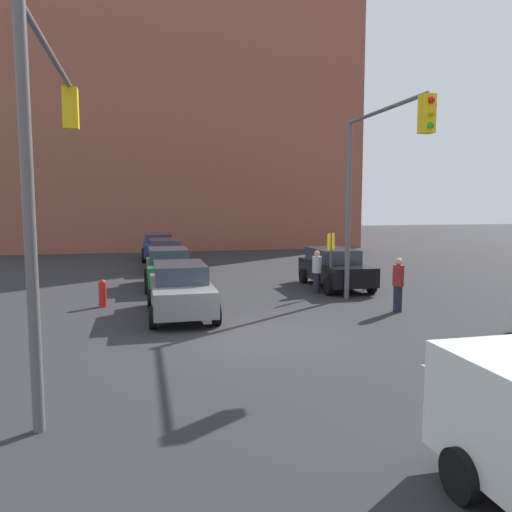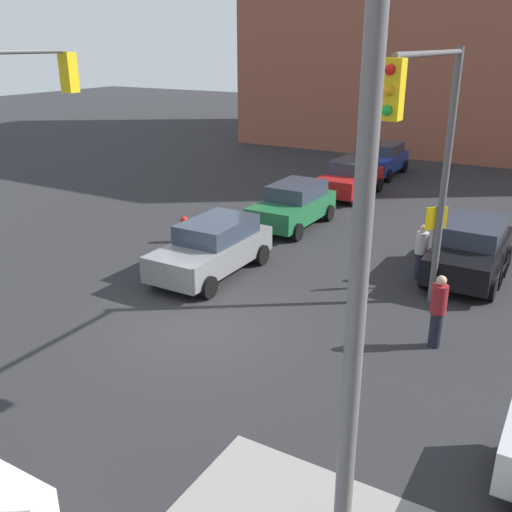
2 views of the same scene
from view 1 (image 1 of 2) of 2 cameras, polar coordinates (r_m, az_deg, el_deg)
The scene contains 14 objects.
ground_plane at distance 13.29m, azimuth -0.03°, elevation -9.30°, with size 120.00×120.00×0.00m, color #28282B.
building_brick_west at distance 45.12m, azimuth -9.40°, elevation 14.83°, with size 16.00×28.00×20.91m.
traffic_signal_nw_corner at distance 16.72m, azimuth 13.38°, elevation 9.67°, with size 5.33×0.36×6.50m.
traffic_signal_se_corner at distance 10.35m, azimuth -22.42°, elevation 11.83°, with size 5.69×0.36×6.50m.
warning_sign_two_way at distance 19.34m, azimuth 8.54°, elevation 0.41°, with size 0.48×0.48×2.40m.
fire_hydrant at distance 17.79m, azimuth -17.13°, elevation -4.03°, with size 0.26×0.26×0.94m.
coupe_red at distance 26.70m, azimuth -10.29°, elevation 0.21°, with size 4.14×2.02×1.62m.
sedan_gray at distance 15.87m, azimuth -8.63°, elevation -3.72°, with size 4.31×2.02×1.62m.
coupe_blue at distance 31.55m, azimuth -11.11°, elevation 1.08°, with size 4.01×2.02×1.62m.
coupe_black at distance 21.09m, azimuth 8.99°, elevation -1.30°, with size 4.42×2.02×1.62m.
coupe_green at distance 21.27m, azimuth -9.95°, elevation -1.26°, with size 4.11×2.02×1.62m.
pedestrian_waiting at distance 19.65m, azimuth 6.96°, elevation -1.73°, with size 0.36×0.36×1.68m.
pedestrian_walking_north at distance 16.80m, azimuth 15.94°, elevation -3.09°, with size 0.36×0.36×1.76m.
bicycle_at_crosswalk at distance 21.48m, azimuth 11.55°, elevation -2.56°, with size 1.75×0.05×0.97m.
Camera 1 is at (12.48, -2.90, 3.52)m, focal length 35.00 mm.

